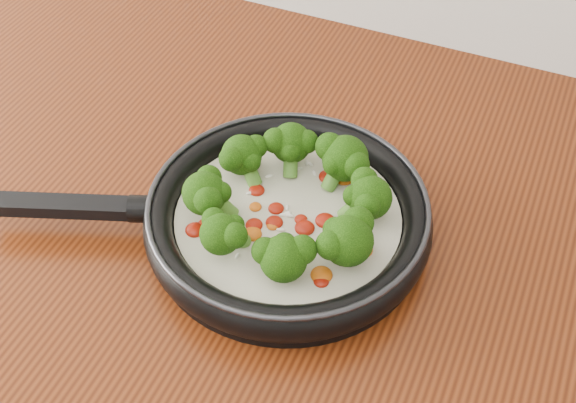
% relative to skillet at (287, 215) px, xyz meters
% --- Properties ---
extents(skillet, '(0.48, 0.38, 0.09)m').
position_rel_skillet_xyz_m(skillet, '(0.00, 0.00, 0.00)').
color(skillet, black).
rests_on(skillet, counter).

